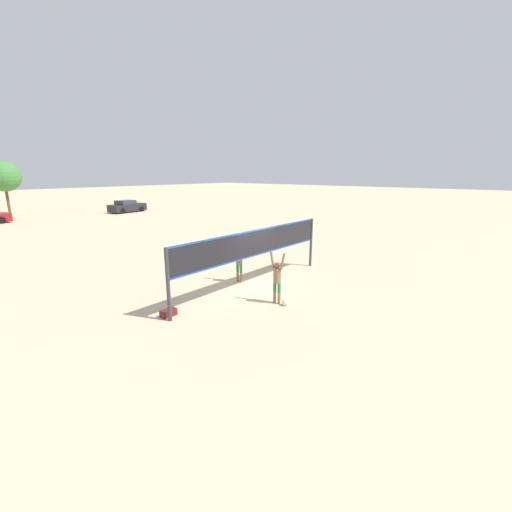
{
  "coord_description": "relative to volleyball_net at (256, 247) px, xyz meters",
  "views": [
    {
      "loc": [
        -10.58,
        -8.82,
        4.76
      ],
      "look_at": [
        0.0,
        0.0,
        1.35
      ],
      "focal_mm": 24.0,
      "sensor_mm": 36.0,
      "label": 1
    }
  ],
  "objects": [
    {
      "name": "volleyball",
      "position": [
        -0.92,
        -2.15,
        -1.61
      ],
      "size": [
        0.24,
        0.24,
        0.24
      ],
      "color": "silver",
      "rests_on": "ground_plane"
    },
    {
      "name": "tree_left_cluster",
      "position": [
        0.6,
        34.64,
        2.56
      ],
      "size": [
        3.19,
        3.19,
        5.9
      ],
      "color": "brown",
      "rests_on": "ground_plane"
    },
    {
      "name": "ground_plane",
      "position": [
        0.0,
        0.0,
        -1.73
      ],
      "size": [
        200.0,
        200.0,
        0.0
      ],
      "primitive_type": "plane",
      "color": "beige"
    },
    {
      "name": "volleyball_net",
      "position": [
        0.0,
        0.0,
        0.0
      ],
      "size": [
        8.93,
        0.13,
        2.46
      ],
      "color": "#38383D",
      "rests_on": "ground_plane"
    },
    {
      "name": "parked_car_near",
      "position": [
        11.21,
        29.56,
        -1.08
      ],
      "size": [
        4.51,
        2.36,
        1.43
      ],
      "rotation": [
        0.0,
        0.0,
        0.13
      ],
      "color": "#232328",
      "rests_on": "ground_plane"
    },
    {
      "name": "gear_bag",
      "position": [
        -4.22,
        0.34,
        -1.61
      ],
      "size": [
        0.54,
        0.28,
        0.24
      ],
      "color": "maroon",
      "rests_on": "ground_plane"
    },
    {
      "name": "player_blocker",
      "position": [
        0.03,
        0.98,
        -0.66
      ],
      "size": [
        0.28,
        0.69,
        2.05
      ],
      "rotation": [
        0.0,
        0.0,
        -1.57
      ],
      "color": "#8C664C",
      "rests_on": "ground_plane"
    },
    {
      "name": "player_spiker",
      "position": [
        -0.92,
        -1.78,
        -0.71
      ],
      "size": [
        0.28,
        0.68,
        1.96
      ],
      "rotation": [
        0.0,
        0.0,
        1.57
      ],
      "color": "#8C664C",
      "rests_on": "ground_plane"
    }
  ]
}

